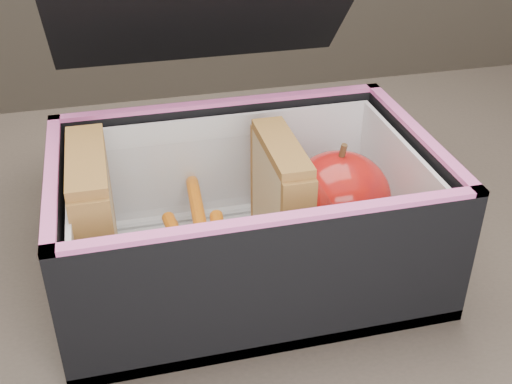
# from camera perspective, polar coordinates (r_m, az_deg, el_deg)

# --- Properties ---
(lunch_bag) EXTENTS (0.27, 0.30, 0.23)m
(lunch_bag) POSITION_cam_1_polar(r_m,az_deg,el_deg) (0.48, -1.03, -1.08)
(lunch_bag) COLOR black
(lunch_bag) RESTS_ON kitchen_table
(plastic_tub) EXTENTS (0.18, 0.13, 0.07)m
(plastic_tub) POSITION_cam_1_polar(r_m,az_deg,el_deg) (0.47, -5.72, -3.08)
(plastic_tub) COLOR white
(plastic_tub) RESTS_ON lunch_bag
(sandwich_left) EXTENTS (0.03, 0.09, 0.10)m
(sandwich_left) POSITION_cam_1_polar(r_m,az_deg,el_deg) (0.46, -14.11, -2.38)
(sandwich_left) COLOR tan
(sandwich_left) RESTS_ON plastic_tub
(sandwich_right) EXTENTS (0.02, 0.08, 0.09)m
(sandwich_right) POSITION_cam_1_polar(r_m,az_deg,el_deg) (0.47, 2.19, -0.65)
(sandwich_right) COLOR tan
(sandwich_right) RESTS_ON plastic_tub
(carrot_sticks) EXTENTS (0.05, 0.14, 0.03)m
(carrot_sticks) POSITION_cam_1_polar(r_m,az_deg,el_deg) (0.48, -5.40, -4.91)
(carrot_sticks) COLOR #D55A00
(carrot_sticks) RESTS_ON plastic_tub
(paper_napkin) EXTENTS (0.09, 0.10, 0.01)m
(paper_napkin) POSITION_cam_1_polar(r_m,az_deg,el_deg) (0.52, 7.38, -3.73)
(paper_napkin) COLOR white
(paper_napkin) RESTS_ON lunch_bag
(red_apple) EXTENTS (0.10, 0.10, 0.08)m
(red_apple) POSITION_cam_1_polar(r_m,az_deg,el_deg) (0.49, 7.39, -0.56)
(red_apple) COLOR maroon
(red_apple) RESTS_ON paper_napkin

